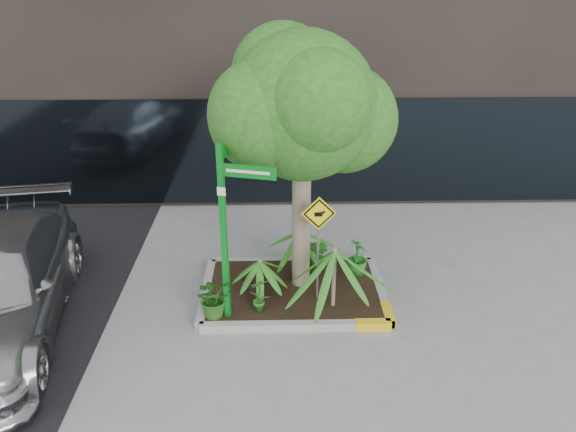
{
  "coord_description": "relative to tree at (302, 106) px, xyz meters",
  "views": [
    {
      "loc": [
        -0.11,
        -8.54,
        5.64
      ],
      "look_at": [
        0.1,
        0.2,
        1.64
      ],
      "focal_mm": 35.0,
      "sensor_mm": 36.0,
      "label": 1
    }
  ],
  "objects": [
    {
      "name": "palm_left",
      "position": [
        -0.74,
        -0.34,
        -2.69
      ],
      "size": [
        0.77,
        0.77,
        0.86
      ],
      "color": "gray",
      "rests_on": "ground"
    },
    {
      "name": "palm_front",
      "position": [
        0.53,
        -0.79,
        -2.26
      ],
      "size": [
        1.28,
        1.28,
        1.42
      ],
      "color": "gray",
      "rests_on": "ground"
    },
    {
      "name": "street_sign_post",
      "position": [
        -1.2,
        -1.01,
        -1.52
      ],
      "size": [
        0.91,
        1.09,
        3.17
      ],
      "rotation": [
        0.0,
        0.0,
        -0.26
      ],
      "color": "#0C861F",
      "rests_on": "ground"
    },
    {
      "name": "shrub_a",
      "position": [
        -1.49,
        -1.05,
        -2.97
      ],
      "size": [
        0.86,
        0.86,
        0.71
      ],
      "primitive_type": "imported",
      "rotation": [
        0.0,
        0.0,
        0.45
      ],
      "color": "#245819",
      "rests_on": "planter"
    },
    {
      "name": "shrub_d",
      "position": [
        0.33,
        0.29,
        -2.95
      ],
      "size": [
        0.59,
        0.59,
        0.76
      ],
      "primitive_type": "imported",
      "rotation": [
        0.0,
        0.0,
        5.63
      ],
      "color": "#215A1A",
      "rests_on": "planter"
    },
    {
      "name": "tree",
      "position": [
        0.0,
        0.0,
        0.0
      ],
      "size": [
        3.17,
        2.82,
        4.76
      ],
      "color": "gray",
      "rests_on": "ground"
    },
    {
      "name": "palm_back",
      "position": [
        0.03,
        0.65,
        -2.59
      ],
      "size": [
        0.89,
        0.89,
        0.99
      ],
      "color": "gray",
      "rests_on": "ground"
    },
    {
      "name": "shrub_b",
      "position": [
        1.09,
        0.27,
        -2.97
      ],
      "size": [
        0.48,
        0.48,
        0.71
      ],
      "primitive_type": "imported",
      "rotation": [
        0.0,
        0.0,
        1.8
      ],
      "color": "#21691F",
      "rests_on": "planter"
    },
    {
      "name": "ground",
      "position": [
        -0.34,
        -0.5,
        -3.48
      ],
      "size": [
        80.0,
        80.0,
        0.0
      ],
      "primitive_type": "plane",
      "color": "gray",
      "rests_on": "ground"
    },
    {
      "name": "planter",
      "position": [
        -0.11,
        -0.23,
        -3.37
      ],
      "size": [
        3.35,
        2.36,
        0.15
      ],
      "color": "#9E9E99",
      "rests_on": "ground"
    },
    {
      "name": "cattle_sign",
      "position": [
        0.27,
        -0.54,
        -2.01
      ],
      "size": [
        0.6,
        0.09,
        1.95
      ],
      "rotation": [
        0.0,
        0.0,
        0.07
      ],
      "color": "slate",
      "rests_on": "ground"
    },
    {
      "name": "shrub_c",
      "position": [
        -0.75,
        -0.92,
        -3.0
      ],
      "size": [
        0.45,
        0.45,
        0.65
      ],
      "primitive_type": "imported",
      "rotation": [
        0.0,
        0.0,
        3.52
      ],
      "color": "#23601D",
      "rests_on": "planter"
    }
  ]
}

